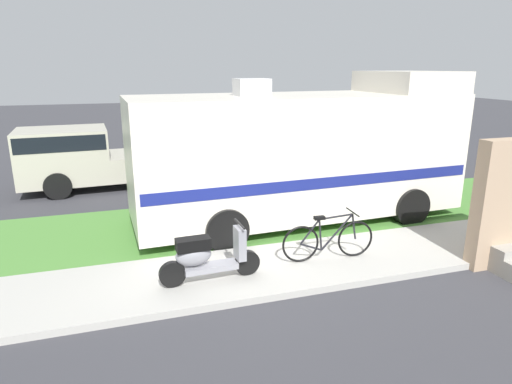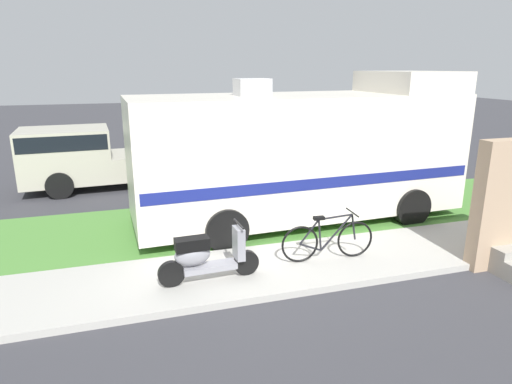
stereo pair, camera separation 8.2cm
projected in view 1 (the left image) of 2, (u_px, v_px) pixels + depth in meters
name	position (u px, v px, depth m)	size (l,w,h in m)	color
ground_plane	(209.00, 253.00, 8.93)	(80.00, 80.00, 0.00)	#38383D
sidewalk	(223.00, 276.00, 7.81)	(24.00, 2.00, 0.12)	#ADAAA3
grass_strip	(196.00, 226.00, 10.29)	(24.00, 3.40, 0.08)	#4C8438
motorhome_rv	(303.00, 153.00, 10.36)	(7.76, 2.84, 3.50)	silver
scooter	(206.00, 256.00, 7.38)	(1.74, 0.50, 0.97)	black
bicycle	(328.00, 239.00, 8.25)	(1.80, 0.52, 0.91)	black
pickup_truck_near	(95.00, 156.00, 13.51)	(5.70, 2.35, 1.85)	#B7B29E
bottle_green	(472.00, 227.00, 9.75)	(0.07, 0.07, 0.22)	#B2B2B7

